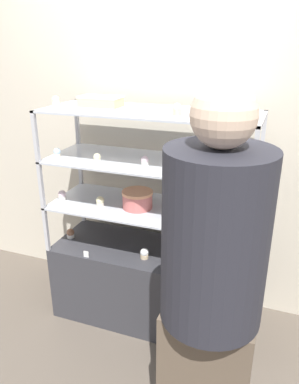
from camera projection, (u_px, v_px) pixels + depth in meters
name	position (u px, v px, depth m)	size (l,w,h in m)	color
ground_plane	(150.00, 314.00, 2.78)	(20.00, 20.00, 0.00)	brown
back_wall	(169.00, 130.00, 2.65)	(8.00, 0.05, 2.60)	beige
display_base	(150.00, 283.00, 2.67)	(1.32, 0.51, 0.55)	#333338
display_riser_lower	(150.00, 210.00, 2.46)	(1.32, 0.51, 0.32)	#B7B7BC
display_riser_middle	(150.00, 164.00, 2.34)	(1.32, 0.51, 0.32)	#B7B7BC
display_riser_upper	(150.00, 114.00, 2.23)	(1.32, 0.51, 0.32)	#B7B7BC
layer_cake_centerpiece	(137.00, 199.00, 2.43)	(0.20, 0.20, 0.12)	#C66660
sheet_cake_frosted	(101.00, 101.00, 2.36)	(0.26, 0.15, 0.06)	#DBBC84
cupcake_0	(70.00, 233.00, 2.72)	(0.06, 0.06, 0.07)	white
cupcake_1	(144.00, 254.00, 2.46)	(0.06, 0.06, 0.07)	#CCB28C
cupcake_2	(239.00, 267.00, 2.31)	(0.06, 0.06, 0.07)	white
price_tag_0	(86.00, 254.00, 2.47)	(0.04, 0.00, 0.04)	white
cupcake_3	(62.00, 195.00, 2.57)	(0.05, 0.05, 0.07)	white
cupcake_4	(100.00, 201.00, 2.47)	(0.05, 0.05, 0.07)	beige
cupcake_5	(194.00, 214.00, 2.28)	(0.05, 0.05, 0.07)	#CCB28C
cupcake_6	(241.00, 222.00, 2.19)	(0.05, 0.05, 0.07)	#CCB28C
price_tag_1	(103.00, 214.00, 2.31)	(0.04, 0.00, 0.04)	white
cupcake_7	(57.00, 153.00, 2.43)	(0.05, 0.05, 0.06)	beige
cupcake_8	(97.00, 158.00, 2.31)	(0.05, 0.05, 0.06)	white
cupcake_9	(144.00, 161.00, 2.26)	(0.05, 0.05, 0.06)	white
cupcake_10	(194.00, 169.00, 2.11)	(0.05, 0.05, 0.06)	white
cupcake_11	(247.00, 171.00, 2.08)	(0.05, 0.05, 0.06)	beige
price_tag_2	(195.00, 176.00, 2.01)	(0.04, 0.00, 0.04)	white
cupcake_12	(56.00, 101.00, 2.36)	(0.05, 0.05, 0.07)	beige
cupcake_13	(177.00, 109.00, 2.07)	(0.05, 0.05, 0.07)	#CCB28C
cupcake_14	(254.00, 113.00, 1.97)	(0.05, 0.05, 0.07)	white
price_tag_3	(149.00, 114.00, 1.98)	(0.04, 0.00, 0.04)	white
customer_figure	(211.00, 290.00, 1.52)	(0.41, 0.41, 1.76)	brown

